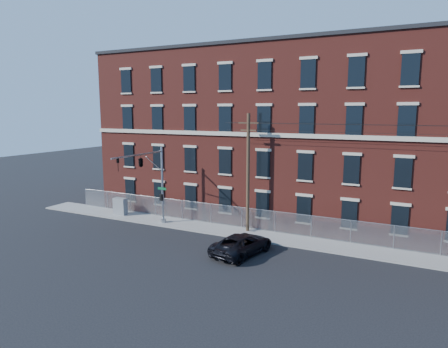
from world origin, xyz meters
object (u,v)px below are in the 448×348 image
Objects in this scene: pickup_truck at (242,244)px; utility_cabinet at (120,206)px; traffic_signal_mast at (146,169)px; utility_pole_near at (248,171)px.

utility_cabinet is at bearing -4.31° from pickup_truck.
traffic_signal_mast is 1.30× the size of pickup_truck.
utility_pole_near is 6.02× the size of utility_cabinet.
utility_pole_near is 14.15m from utility_cabinet.
utility_pole_near is (8.00, 3.42, -0.05)m from traffic_signal_mast.
utility_cabinet reaches higher than pickup_truck.
utility_pole_near is at bearing -59.10° from pickup_truck.
traffic_signal_mast reaches higher than pickup_truck.
traffic_signal_mast reaches higher than utility_cabinet.
pickup_truck is at bearing -17.87° from utility_cabinet.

